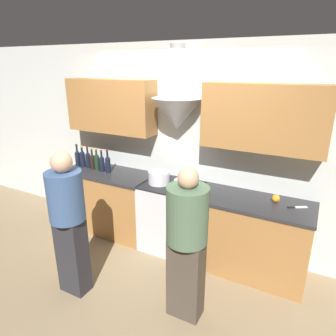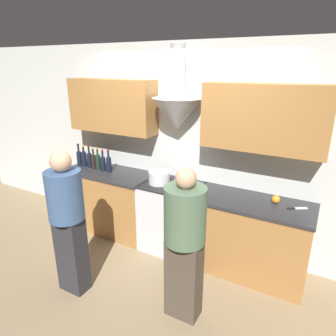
# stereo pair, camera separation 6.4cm
# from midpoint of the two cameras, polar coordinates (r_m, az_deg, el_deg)

# --- Properties ---
(ground_plane) EXTENTS (12.00, 12.00, 0.00)m
(ground_plane) POSITION_cam_midpoint_polar(r_m,az_deg,el_deg) (3.95, -1.24, -16.99)
(ground_plane) COLOR #847051
(wall_back) EXTENTS (8.40, 0.61, 2.60)m
(wall_back) POSITION_cam_midpoint_polar(r_m,az_deg,el_deg) (3.82, 3.18, 6.26)
(wall_back) COLOR silver
(wall_back) RESTS_ON ground_plane
(counter_left) EXTENTS (1.31, 0.62, 0.90)m
(counter_left) POSITION_cam_midpoint_polar(r_m,az_deg,el_deg) (4.46, -10.35, -6.09)
(counter_left) COLOR #9E6B38
(counter_left) RESTS_ON ground_plane
(counter_right) EXTENTS (1.32, 0.62, 0.90)m
(counter_right) POSITION_cam_midpoint_polar(r_m,az_deg,el_deg) (3.66, 15.64, -12.49)
(counter_right) COLOR #9E6B38
(counter_right) RESTS_ON ground_plane
(stove_range) EXTENTS (0.72, 0.60, 0.90)m
(stove_range) POSITION_cam_midpoint_polar(r_m,az_deg,el_deg) (3.96, 1.19, -9.15)
(stove_range) COLOR silver
(stove_range) RESTS_ON ground_plane
(wine_bottle_0) EXTENTS (0.07, 0.07, 0.33)m
(wine_bottle_0) POSITION_cam_midpoint_polar(r_m,az_deg,el_deg) (4.63, -16.19, 2.04)
(wine_bottle_0) COLOR black
(wine_bottle_0) RESTS_ON counter_left
(wine_bottle_1) EXTENTS (0.08, 0.08, 0.32)m
(wine_bottle_1) POSITION_cam_midpoint_polar(r_m,az_deg,el_deg) (4.56, -15.32, 1.92)
(wine_bottle_1) COLOR black
(wine_bottle_1) RESTS_ON counter_left
(wine_bottle_2) EXTENTS (0.07, 0.07, 0.33)m
(wine_bottle_2) POSITION_cam_midpoint_polar(r_m,az_deg,el_deg) (4.50, -14.34, 1.73)
(wine_bottle_2) COLOR black
(wine_bottle_2) RESTS_ON counter_left
(wine_bottle_3) EXTENTS (0.07, 0.07, 0.32)m
(wine_bottle_3) POSITION_cam_midpoint_polar(r_m,az_deg,el_deg) (4.42, -13.58, 1.41)
(wine_bottle_3) COLOR black
(wine_bottle_3) RESTS_ON counter_left
(wine_bottle_4) EXTENTS (0.07, 0.07, 0.33)m
(wine_bottle_4) POSITION_cam_midpoint_polar(r_m,az_deg,el_deg) (4.36, -12.78, 1.35)
(wine_bottle_4) COLOR black
(wine_bottle_4) RESTS_ON counter_left
(wine_bottle_5) EXTENTS (0.07, 0.07, 0.31)m
(wine_bottle_5) POSITION_cam_midpoint_polar(r_m,az_deg,el_deg) (4.30, -11.85, 1.04)
(wine_bottle_5) COLOR black
(wine_bottle_5) RESTS_ON counter_left
(wine_bottle_6) EXTENTS (0.07, 0.07, 0.34)m
(wine_bottle_6) POSITION_cam_midpoint_polar(r_m,az_deg,el_deg) (4.23, -10.78, 0.94)
(wine_bottle_6) COLOR black
(wine_bottle_6) RESTS_ON counter_left
(stock_pot) EXTENTS (0.27, 0.27, 0.16)m
(stock_pot) POSITION_cam_midpoint_polar(r_m,az_deg,el_deg) (3.78, -1.20, -1.78)
(stock_pot) COLOR silver
(stock_pot) RESTS_ON stove_range
(mixing_bowl) EXTENTS (0.24, 0.24, 0.08)m
(mixing_bowl) POSITION_cam_midpoint_polar(r_m,az_deg,el_deg) (3.70, 3.57, -2.94)
(mixing_bowl) COLOR silver
(mixing_bowl) RESTS_ON stove_range
(orange_fruit) EXTENTS (0.09, 0.09, 0.09)m
(orange_fruit) POSITION_cam_midpoint_polar(r_m,az_deg,el_deg) (3.48, 20.34, -5.59)
(orange_fruit) COLOR orange
(orange_fruit) RESTS_ON counter_right
(chefs_knife) EXTENTS (0.20, 0.14, 0.01)m
(chefs_knife) POSITION_cam_midpoint_polar(r_m,az_deg,el_deg) (3.45, 23.93, -7.04)
(chefs_knife) COLOR silver
(chefs_knife) RESTS_ON counter_right
(person_foreground_left) EXTENTS (0.35, 0.35, 1.56)m
(person_foreground_left) POSITION_cam_midpoint_polar(r_m,az_deg,el_deg) (3.22, -18.04, -9.09)
(person_foreground_left) COLOR #28282D
(person_foreground_left) RESTS_ON ground_plane
(person_foreground_right) EXTENTS (0.38, 0.38, 1.52)m
(person_foreground_right) POSITION_cam_midpoint_polar(r_m,az_deg,el_deg) (2.78, 3.84, -13.59)
(person_foreground_right) COLOR #473D33
(person_foreground_right) RESTS_ON ground_plane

